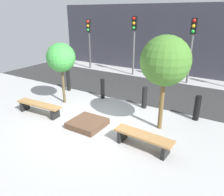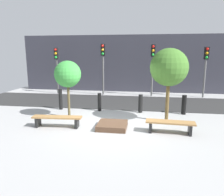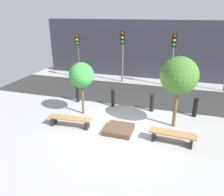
{
  "view_description": "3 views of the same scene",
  "coord_description": "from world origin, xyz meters",
  "px_view_note": "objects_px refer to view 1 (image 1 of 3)",
  "views": [
    {
      "loc": [
        4.2,
        -5.56,
        3.66
      ],
      "look_at": [
        0.54,
        0.38,
        0.91
      ],
      "focal_mm": 35.0,
      "sensor_mm": 36.0,
      "label": 1
    },
    {
      "loc": [
        1.2,
        -8.32,
        2.86
      ],
      "look_at": [
        -0.03,
        -0.18,
        1.16
      ],
      "focal_mm": 35.0,
      "sensor_mm": 36.0,
      "label": 2
    },
    {
      "loc": [
        2.08,
        -8.06,
        4.7
      ],
      "look_at": [
        -0.47,
        0.18,
        1.26
      ],
      "focal_mm": 35.0,
      "sensor_mm": 36.0,
      "label": 3
    }
  ],
  "objects_px": {
    "bollard_right": "(197,108)",
    "traffic_light_mid_east": "(192,39)",
    "planter_bed": "(87,123)",
    "tree_behind_left_bench": "(61,58)",
    "tree_behind_right_bench": "(165,61)",
    "traffic_light_mid_west": "(134,35)",
    "bollard_far_left": "(68,80)",
    "traffic_light_west": "(89,35)",
    "bench_left": "(39,106)",
    "bollard_center": "(144,98)",
    "bench_right": "(143,138)",
    "bollard_left": "(103,89)"
  },
  "relations": [
    {
      "from": "planter_bed",
      "to": "tree_behind_left_bench",
      "type": "height_order",
      "value": "tree_behind_left_bench"
    },
    {
      "from": "traffic_light_west",
      "to": "traffic_light_mid_east",
      "type": "xyz_separation_m",
      "value": [
        6.66,
        0.0,
        0.12
      ]
    },
    {
      "from": "bollard_left",
      "to": "bollard_far_left",
      "type": "bearing_deg",
      "value": 180.0
    },
    {
      "from": "planter_bed",
      "to": "tree_behind_right_bench",
      "type": "distance_m",
      "value": 3.28
    },
    {
      "from": "bench_left",
      "to": "traffic_light_mid_west",
      "type": "relative_size",
      "value": 0.56
    },
    {
      "from": "traffic_light_mid_west",
      "to": "bench_left",
      "type": "bearing_deg",
      "value": -94.0
    },
    {
      "from": "bench_right",
      "to": "tree_behind_left_bench",
      "type": "relative_size",
      "value": 0.7
    },
    {
      "from": "bollard_center",
      "to": "traffic_light_mid_west",
      "type": "relative_size",
      "value": 0.26
    },
    {
      "from": "planter_bed",
      "to": "traffic_light_west",
      "type": "bearing_deg",
      "value": 126.33
    },
    {
      "from": "bollard_center",
      "to": "tree_behind_left_bench",
      "type": "bearing_deg",
      "value": -158.04
    },
    {
      "from": "planter_bed",
      "to": "tree_behind_left_bench",
      "type": "relative_size",
      "value": 0.44
    },
    {
      "from": "tree_behind_right_bench",
      "to": "bollard_far_left",
      "type": "relative_size",
      "value": 2.87
    },
    {
      "from": "bench_right",
      "to": "traffic_light_west",
      "type": "xyz_separation_m",
      "value": [
        -7.15,
        6.99,
        1.92
      ]
    },
    {
      "from": "bench_left",
      "to": "tree_behind_right_bench",
      "type": "height_order",
      "value": "tree_behind_right_bench"
    },
    {
      "from": "planter_bed",
      "to": "traffic_light_mid_east",
      "type": "distance_m",
      "value": 7.35
    },
    {
      "from": "traffic_light_mid_west",
      "to": "bollard_far_left",
      "type": "bearing_deg",
      "value": -107.82
    },
    {
      "from": "bollard_center",
      "to": "traffic_light_west",
      "type": "relative_size",
      "value": 0.28
    },
    {
      "from": "bollard_left",
      "to": "traffic_light_mid_west",
      "type": "bearing_deg",
      "value": 98.45
    },
    {
      "from": "tree_behind_left_bench",
      "to": "bollard_right",
      "type": "distance_m",
      "value": 5.57
    },
    {
      "from": "traffic_light_west",
      "to": "planter_bed",
      "type": "bearing_deg",
      "value": -53.67
    },
    {
      "from": "bollard_center",
      "to": "traffic_light_mid_west",
      "type": "bearing_deg",
      "value": 121.75
    },
    {
      "from": "tree_behind_right_bench",
      "to": "traffic_light_mid_east",
      "type": "bearing_deg",
      "value": 94.97
    },
    {
      "from": "bench_right",
      "to": "planter_bed",
      "type": "distance_m",
      "value": 2.17
    },
    {
      "from": "bollard_left",
      "to": "traffic_light_west",
      "type": "bearing_deg",
      "value": 132.5
    },
    {
      "from": "bench_right",
      "to": "bollard_far_left",
      "type": "relative_size",
      "value": 1.66
    },
    {
      "from": "tree_behind_left_bench",
      "to": "bollard_far_left",
      "type": "xyz_separation_m",
      "value": [
        -0.91,
        1.28,
        -1.41
      ]
    },
    {
      "from": "planter_bed",
      "to": "bollard_far_left",
      "type": "bearing_deg",
      "value": 141.27
    },
    {
      "from": "traffic_light_mid_east",
      "to": "planter_bed",
      "type": "bearing_deg",
      "value": -103.77
    },
    {
      "from": "tree_behind_right_bench",
      "to": "traffic_light_mid_west",
      "type": "height_order",
      "value": "traffic_light_mid_west"
    },
    {
      "from": "bollard_far_left",
      "to": "bollard_center",
      "type": "bearing_deg",
      "value": 0.0
    },
    {
      "from": "bollard_center",
      "to": "bollard_right",
      "type": "height_order",
      "value": "bollard_right"
    },
    {
      "from": "bench_right",
      "to": "bollard_center",
      "type": "xyz_separation_m",
      "value": [
        -1.13,
        2.65,
        0.13
      ]
    },
    {
      "from": "tree_behind_left_bench",
      "to": "bollard_left",
      "type": "xyz_separation_m",
      "value": [
        1.13,
        1.28,
        -1.49
      ]
    },
    {
      "from": "tree_behind_right_bench",
      "to": "traffic_light_mid_west",
      "type": "distance_m",
      "value": 6.79
    },
    {
      "from": "tree_behind_right_bench",
      "to": "traffic_light_west",
      "type": "xyz_separation_m",
      "value": [
        -7.15,
        5.62,
        -0.04
      ]
    },
    {
      "from": "tree_behind_left_bench",
      "to": "traffic_light_west",
      "type": "height_order",
      "value": "traffic_light_west"
    },
    {
      "from": "planter_bed",
      "to": "bollard_far_left",
      "type": "xyz_separation_m",
      "value": [
        -3.06,
        2.45,
        0.43
      ]
    },
    {
      "from": "bench_right",
      "to": "bollard_left",
      "type": "bearing_deg",
      "value": 143.94
    },
    {
      "from": "tree_behind_left_bench",
      "to": "traffic_light_west",
      "type": "xyz_separation_m",
      "value": [
        -2.84,
        5.62,
        0.29
      ]
    },
    {
      "from": "traffic_light_mid_west",
      "to": "tree_behind_left_bench",
      "type": "bearing_deg",
      "value": -94.97
    },
    {
      "from": "bollard_far_left",
      "to": "traffic_light_mid_east",
      "type": "bearing_deg",
      "value": 42.56
    },
    {
      "from": "tree_behind_right_bench",
      "to": "bollard_far_left",
      "type": "xyz_separation_m",
      "value": [
        -5.21,
        1.28,
        -1.74
      ]
    },
    {
      "from": "planter_bed",
      "to": "traffic_light_west",
      "type": "xyz_separation_m",
      "value": [
        -4.99,
        6.79,
        2.13
      ]
    },
    {
      "from": "bench_left",
      "to": "traffic_light_west",
      "type": "height_order",
      "value": "traffic_light_west"
    },
    {
      "from": "traffic_light_west",
      "to": "tree_behind_right_bench",
      "type": "bearing_deg",
      "value": -38.17
    },
    {
      "from": "bench_left",
      "to": "bollard_right",
      "type": "relative_size",
      "value": 2.12
    },
    {
      "from": "tree_behind_left_bench",
      "to": "bollard_right",
      "type": "xyz_separation_m",
      "value": [
        5.21,
        1.28,
        -1.48
      ]
    },
    {
      "from": "traffic_light_west",
      "to": "bench_left",
      "type": "bearing_deg",
      "value": -67.89
    },
    {
      "from": "bench_left",
      "to": "bollard_center",
      "type": "relative_size",
      "value": 2.2
    },
    {
      "from": "bollard_right",
      "to": "traffic_light_mid_east",
      "type": "height_order",
      "value": "traffic_light_mid_east"
    }
  ]
}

